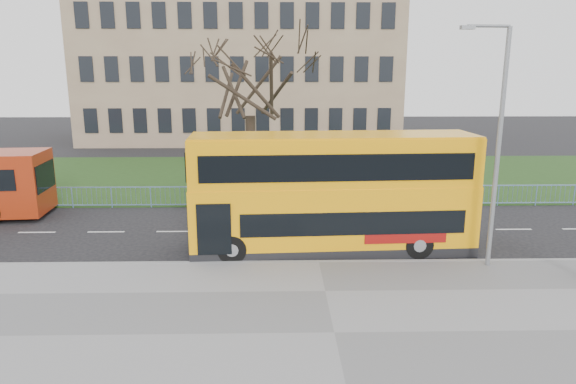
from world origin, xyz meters
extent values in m
plane|color=black|center=(0.00, 0.00, 0.00)|extent=(120.00, 120.00, 0.00)
cube|color=slate|center=(0.00, -6.75, 0.06)|extent=(80.00, 10.50, 0.12)
cube|color=gray|center=(0.00, -1.55, 0.07)|extent=(80.00, 0.20, 0.14)
cube|color=#1E3814|center=(0.00, 14.30, 0.04)|extent=(80.00, 15.40, 0.08)
cube|color=#896F57|center=(-5.00, 35.00, 7.00)|extent=(30.00, 15.00, 14.00)
cube|color=#FFA60A|center=(0.61, 0.00, 1.37)|extent=(10.85, 3.09, 1.99)
cube|color=#FFA60A|center=(0.61, 0.00, 2.54)|extent=(10.85, 3.09, 0.34)
cube|color=#FFA60A|center=(0.61, 0.00, 3.60)|extent=(10.79, 3.03, 1.79)
cube|color=black|center=(1.29, -1.25, 1.45)|extent=(8.27, 0.45, 0.87)
cube|color=black|center=(0.68, -1.26, 3.51)|extent=(9.86, 0.53, 0.97)
cylinder|color=black|center=(-3.16, -1.34, 0.53)|extent=(1.08, 0.34, 1.06)
cylinder|color=black|center=(3.79, -0.99, 0.53)|extent=(1.08, 0.34, 1.06)
cylinder|color=gray|center=(6.00, -2.00, 4.19)|extent=(0.16, 0.16, 8.14)
cylinder|color=gray|center=(5.29, -2.07, 8.26)|extent=(1.43, 0.24, 0.10)
cube|color=gray|center=(4.58, -2.14, 8.21)|extent=(0.47, 0.23, 0.12)
camera|label=1|loc=(-1.48, -19.06, 6.87)|focal=32.00mm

